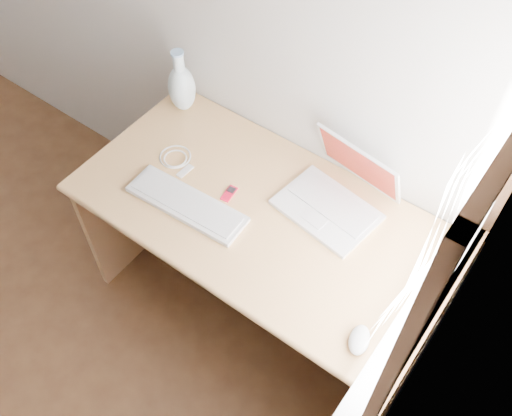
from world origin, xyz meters
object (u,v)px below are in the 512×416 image
Objects in this scene: desk at (276,231)px; vase at (182,87)px; external_keyboard at (187,204)px; laptop at (335,194)px.

vase is (-0.62, 0.17, 0.34)m from desk.
vase is at bearing 164.46° from desk.
desk is at bearing 39.96° from external_keyboard.
desk is at bearing -15.54° from vase.
laptop is 0.56m from external_keyboard.
laptop is at bearing 34.65° from external_keyboard.
vase reaches higher than desk.
vase is (-0.80, 0.07, 0.06)m from laptop.
desk is 4.91× the size of vase.
vase is (-0.36, 0.41, 0.11)m from external_keyboard.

